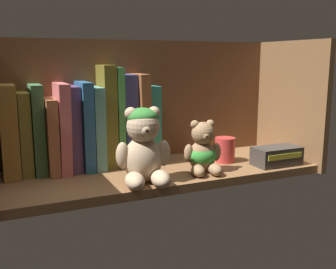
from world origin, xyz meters
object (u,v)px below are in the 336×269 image
book_7 (94,127)px  teddy_bear_smaller (203,152)px  book_0 (9,131)px  book_10 (127,119)px  book_5 (72,128)px  pillar_candle (225,150)px  teddy_bear_larger (144,147)px  book_1 (25,134)px  book_9 (116,116)px  book_4 (61,127)px  small_product_box (277,156)px  book_3 (50,135)px  book_12 (149,123)px  book_2 (37,129)px  book_11 (139,118)px  book_6 (83,125)px  book_8 (106,116)px

book_7 → teddy_bear_smaller: (21.35, -15.50, -4.95)cm
book_0 → book_10: (27.52, 0.00, 0.83)cm
book_5 → pillar_candle: size_ratio=3.15×
teddy_bear_larger → pillar_candle: (25.05, 7.94, -4.53)cm
book_1 → book_9: book_9 is taller
book_4 → book_7: book_4 is taller
book_9 → pillar_candle: (25.69, -9.37, -8.86)cm
book_9 → small_product_box: size_ratio=2.05×
book_1 → book_3: 5.50cm
book_9 → small_product_box: 40.92cm
book_4 → book_9: (13.42, 0.00, 1.72)cm
book_4 → book_12: size_ratio=1.06×
book_2 → book_10: 21.48cm
book_11 → pillar_candle: 23.36cm
book_3 → teddy_bear_smaller: book_3 is taller
book_4 → teddy_bear_larger: book_4 is taller
book_0 → book_4: same height
book_6 → book_10: book_10 is taller
book_3 → book_12: book_12 is taller
book_8 → teddy_bear_larger: (3.17, -17.30, -4.59)cm
book_0 → book_8: book_8 is taller
book_6 → book_11: (14.01, 0.00, 0.80)cm
book_9 → book_7: bearing=180.0°
teddy_bear_larger → small_product_box: (35.08, -0.14, -5.38)cm
book_8 → small_product_box: bearing=-24.5°
book_5 → book_0: bearing=-180.0°
book_3 → book_10: bearing=0.0°
book_2 → book_5: bearing=0.0°
small_product_box → book_1: bearing=163.1°
book_1 → small_product_box: book_1 is taller
book_8 → book_12: (11.22, 0.00, -2.57)cm
book_5 → teddy_bear_smaller: size_ratio=1.62×
book_10 → book_8: bearing=180.0°
book_2 → book_8: 16.34cm
teddy_bear_larger → small_product_box: size_ratio=1.38×
book_0 → book_5: size_ratio=1.04×
book_12 → book_3: bearing=-180.0°
small_product_box → book_5: bearing=159.4°
book_0 → book_1: (3.29, 0.00, -0.92)cm
teddy_bear_larger → book_1: bearing=142.0°
book_2 → book_5: book_2 is taller
book_12 → pillar_candle: bearing=-28.8°
book_10 → book_0: bearing=180.0°
book_10 → small_product_box: 38.35cm
book_4 → book_11: bearing=0.0°
book_8 → book_0: bearing=180.0°
book_7 → book_9: (5.48, -0.00, 2.25)cm
book_11 → book_12: book_11 is taller
book_0 → small_product_box: (60.52, -17.44, -7.98)cm
book_12 → teddy_bear_smaller: bearing=-65.1°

